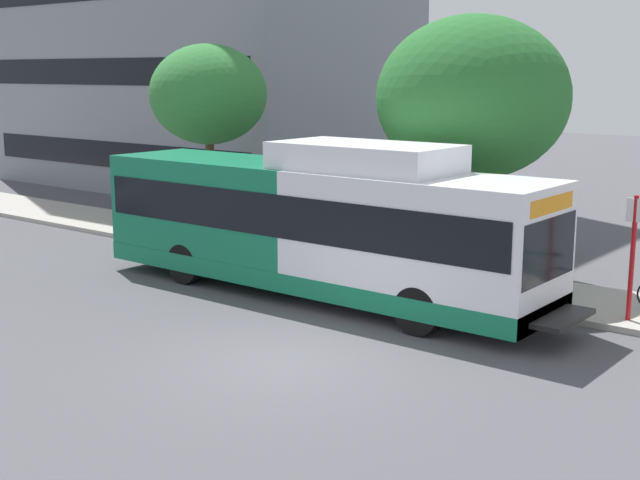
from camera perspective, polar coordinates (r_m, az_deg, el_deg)
The scene contains 7 objects.
ground_plane at distance 21.46m, azimuth -18.71°, elevation -3.35°, with size 120.00×120.00×0.00m, color #4C4C51.
sidewalk_curb at distance 24.45m, azimuth -2.22°, elevation -0.85°, with size 3.00×56.00×0.14m, color #A8A399.
transit_bus at distance 19.71m, azimuth -0.26°, elevation 1.07°, with size 2.58×12.25×3.65m.
bus_stop_sign_pole at distance 18.40m, azimuth 20.26°, elevation -0.54°, with size 0.10×0.36×2.60m.
street_tree_near_stop at distance 21.48m, azimuth 10.19°, elevation 9.36°, with size 4.75×4.75×6.43m.
street_tree_mid_block at distance 27.16m, azimuth -7.50°, elevation 9.64°, with size 3.67×3.67×5.91m.
lattice_comm_tower at distance 51.04m, azimuth -19.70°, elevation 13.28°, with size 1.10×1.10×23.28m.
Camera 1 is at (-11.10, -9.62, 5.18)m, focal length 47.69 mm.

